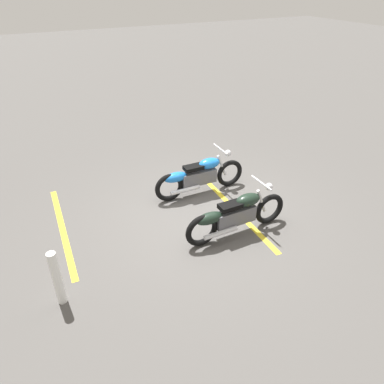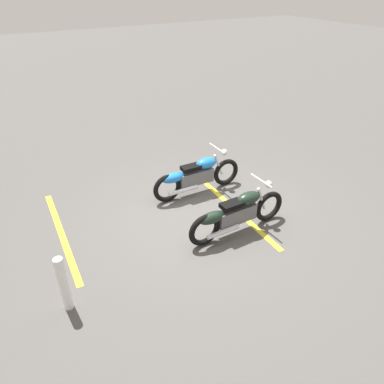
{
  "view_description": "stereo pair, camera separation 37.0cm",
  "coord_description": "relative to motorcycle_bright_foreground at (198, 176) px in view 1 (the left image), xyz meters",
  "views": [
    {
      "loc": [
        3.11,
        5.57,
        4.46
      ],
      "look_at": [
        0.29,
        0.0,
        0.65
      ],
      "focal_mm": 33.98,
      "sensor_mm": 36.0,
      "label": 1
    },
    {
      "loc": [
        3.44,
        5.39,
        4.46
      ],
      "look_at": [
        0.29,
        0.0,
        0.65
      ],
      "focal_mm": 33.98,
      "sensor_mm": 36.0,
      "label": 2
    }
  ],
  "objects": [
    {
      "name": "parking_stripe_near",
      "position": [
        -0.4,
        0.99,
        -0.46
      ],
      "size": [
        0.25,
        3.2,
        0.01
      ],
      "primitive_type": "cube",
      "rotation": [
        0.0,
        0.0,
        1.53
      ],
      "color": "yellow",
      "rests_on": "ground"
    },
    {
      "name": "parking_stripe_mid",
      "position": [
        3.09,
        -0.0,
        -0.46
      ],
      "size": [
        0.25,
        3.2,
        0.01
      ],
      "primitive_type": "cube",
      "rotation": [
        0.0,
        0.0,
        1.53
      ],
      "color": "yellow",
      "rests_on": "ground"
    },
    {
      "name": "bollard_post",
      "position": [
        3.42,
        1.92,
        0.03
      ],
      "size": [
        0.14,
        0.14,
        0.98
      ],
      "primitive_type": "cylinder",
      "color": "white",
      "rests_on": "ground"
    },
    {
      "name": "ground_plane",
      "position": [
        0.3,
        0.84,
        -0.46
      ],
      "size": [
        60.0,
        60.0,
        0.0
      ],
      "primitive_type": "plane",
      "color": "#514F4C"
    },
    {
      "name": "motorcycle_dark_foreground",
      "position": [
        0.09,
        1.69,
        0.0
      ],
      "size": [
        2.23,
        0.62,
        1.04
      ],
      "rotation": [
        0.0,
        0.0,
        3.15
      ],
      "color": "black",
      "rests_on": "ground"
    },
    {
      "name": "motorcycle_bright_foreground",
      "position": [
        0.0,
        0.0,
        0.0
      ],
      "size": [
        2.23,
        0.62,
        1.04
      ],
      "rotation": [
        0.0,
        0.0,
        3.12
      ],
      "color": "black",
      "rests_on": "ground"
    }
  ]
}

